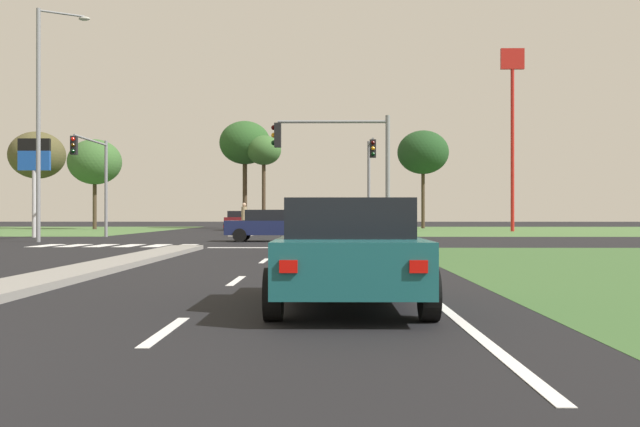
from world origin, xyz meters
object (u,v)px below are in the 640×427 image
traffic_signal_far_right (370,170)px  fuel_price_totem (34,165)px  car_navy_fourth (269,225)px  car_maroon_second (238,220)px  treeline_near (37,156)px  treeline_fourth (264,151)px  street_lamp_second (42,113)px  fastfood_pole_sign (512,101)px  treeline_second (95,162)px  traffic_signal_far_left (94,167)px  treeline_third (245,143)px  treeline_fifth (423,153)px  traffic_signal_near_right (343,156)px  car_teal_near (348,252)px  pedestrian_at_median (244,215)px  car_black_third (335,231)px

traffic_signal_far_right → fuel_price_totem: (-18.94, 0.41, 0.30)m
car_navy_fourth → car_maroon_second: bearing=-169.5°
treeline_near → treeline_fourth: size_ratio=1.03×
car_navy_fourth → street_lamp_second: 11.88m
car_navy_fourth → fastfood_pole_sign: bearing=141.0°
car_navy_fourth → fuel_price_totem: bearing=-113.0°
treeline_near → fuel_price_totem: bearing=-68.1°
car_maroon_second → treeline_second: bearing=-15.1°
traffic_signal_far_right → traffic_signal_far_left: bearing=-177.7°
treeline_second → treeline_fourth: size_ratio=0.93×
treeline_near → treeline_third: size_ratio=0.88×
fuel_price_totem → treeline_fifth: (25.56, 27.59, 3.09)m
fastfood_pole_sign → fuel_price_totem: bearing=-153.6°
traffic_signal_near_right → traffic_signal_far_right: bearing=81.5°
car_teal_near → traffic_signal_far_left: traffic_signal_far_left is taller
car_teal_near → fastfood_pole_sign: 48.59m
street_lamp_second → fuel_price_totem: (-3.15, 6.70, -1.98)m
car_navy_fourth → treeline_near: 39.86m
traffic_signal_near_right → pedestrian_at_median: bearing=109.5°
treeline_fifth → treeline_fourth: bearing=-174.1°
car_navy_fourth → traffic_signal_far_left: size_ratio=0.75×
traffic_signal_near_right → fastfood_pole_sign: (13.63, 27.43, 6.50)m
car_black_third → treeline_fifth: 46.11m
street_lamp_second → pedestrian_at_median: 14.50m
car_maroon_second → car_black_third: bearing=101.9°
car_teal_near → treeline_third: (-8.18, 57.70, 7.27)m
traffic_signal_far_left → treeline_fourth: size_ratio=0.64×
fastfood_pole_sign → treeline_fifth: (-5.27, 12.31, -2.92)m
car_navy_fourth → treeline_fifth: 36.04m
car_teal_near → treeline_second: bearing=111.5°
traffic_signal_near_right → pedestrian_at_median: (-5.82, 16.40, -2.30)m
traffic_signal_far_left → pedestrian_at_median: (7.63, 5.25, -2.60)m
car_black_third → traffic_signal_far_left: 21.07m
traffic_signal_far_left → treeline_second: bearing=108.1°
car_black_third → fuel_price_totem: fuel_price_totem is taller
fastfood_pole_sign → treeline_near: fastfood_pole_sign is taller
car_teal_near → traffic_signal_far_right: (2.05, 29.92, 3.01)m
car_teal_near → treeline_second: treeline_second is taller
car_black_third → traffic_signal_far_left: (-13.08, 16.21, 3.14)m
traffic_signal_far_left → traffic_signal_near_right: 17.47m
street_lamp_second → treeline_second: 30.90m
traffic_signal_far_left → treeline_third: (4.97, 28.38, 4.15)m
traffic_signal_far_left → street_lamp_second: 6.12m
car_teal_near → car_navy_fourth: size_ratio=1.03×
car_teal_near → fastfood_pole_sign: fastfood_pole_sign is taller
car_black_third → treeline_near: 50.86m
traffic_signal_near_right → treeline_near: (-27.42, 37.58, 3.15)m
pedestrian_at_median → treeline_fourth: (-0.75, 21.80, 5.87)m
treeline_second → car_maroon_second: bearing=-15.1°
traffic_signal_far_left → car_navy_fourth: bearing=-25.8°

